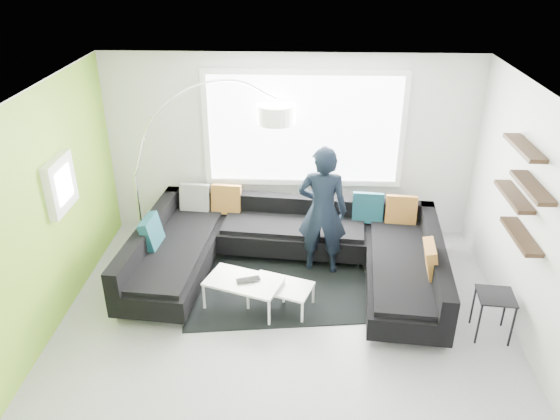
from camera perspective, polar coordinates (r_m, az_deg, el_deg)
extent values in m
plane|color=gray|center=(6.73, 0.41, -12.39)|extent=(5.50, 5.50, 0.00)
cube|color=silver|center=(8.22, 1.06, 6.56)|extent=(5.50, 0.04, 2.80)
cube|color=silver|center=(3.95, -0.89, -19.76)|extent=(5.50, 0.04, 2.80)
cube|color=silver|center=(6.62, -24.09, -1.27)|extent=(0.04, 5.00, 2.80)
cube|color=silver|center=(6.48, 25.58, -2.22)|extent=(0.04, 5.00, 2.80)
cube|color=white|center=(5.41, 0.50, 11.18)|extent=(5.50, 5.00, 0.04)
cube|color=#7FB72D|center=(6.62, -24.01, -1.27)|extent=(0.01, 5.00, 2.80)
cube|color=white|center=(8.08, 2.50, 8.42)|extent=(2.96, 0.06, 1.68)
cube|color=white|center=(6.99, -21.90, 2.49)|extent=(0.12, 0.66, 0.66)
cube|color=black|center=(6.64, 24.02, 1.73)|extent=(0.20, 1.24, 0.95)
cube|color=black|center=(7.44, 0.73, -6.06)|extent=(4.26, 2.86, 0.43)
cube|color=black|center=(7.25, 0.75, -3.59)|extent=(4.26, 2.86, 0.32)
cube|color=brown|center=(7.21, 0.75, -3.16)|extent=(3.62, 0.55, 0.45)
cube|color=black|center=(7.46, -0.12, -7.87)|extent=(2.66, 2.08, 0.01)
cube|color=white|center=(6.98, -1.86, -8.74)|extent=(1.36, 1.06, 0.39)
cube|color=black|center=(6.95, 21.28, -10.19)|extent=(0.45, 0.45, 0.57)
imported|color=black|center=(7.37, 4.45, -0.10)|extent=(0.77, 0.59, 1.85)
imported|color=black|center=(6.84, -3.24, -7.52)|extent=(0.42, 0.38, 0.02)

